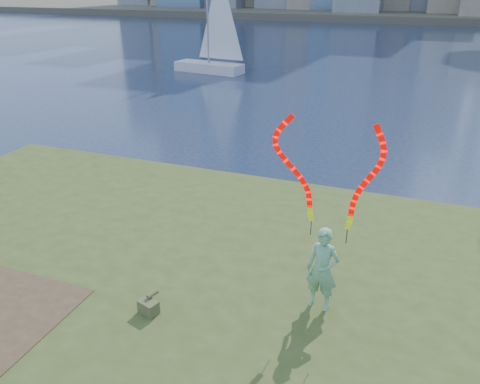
% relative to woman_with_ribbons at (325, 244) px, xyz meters
% --- Properties ---
extents(ground, '(320.00, 320.00, 0.00)m').
position_rel_woman_with_ribbons_xyz_m(ground, '(-3.88, 0.51, -2.20)').
color(ground, '#19253F').
rests_on(ground, ground).
extents(grassy_knoll, '(20.00, 18.00, 0.80)m').
position_rel_woman_with_ribbons_xyz_m(grassy_knoll, '(-3.88, -1.78, -1.86)').
color(grassy_knoll, '#3C4C1B').
rests_on(grassy_knoll, ground).
extents(far_shore, '(320.00, 40.00, 1.20)m').
position_rel_woman_with_ribbons_xyz_m(far_shore, '(-3.88, 95.51, -1.60)').
color(far_shore, '#514B3B').
rests_on(far_shore, ground).
extents(woman_with_ribbons, '(2.07, 0.49, 4.09)m').
position_rel_woman_with_ribbons_xyz_m(woman_with_ribbons, '(0.00, 0.00, 0.00)').
color(woman_with_ribbons, '#127226').
rests_on(woman_with_ribbons, grassy_knoll).
extents(canvas_bag, '(0.43, 0.48, 0.36)m').
position_rel_woman_with_ribbons_xyz_m(canvas_bag, '(-3.06, -1.38, -1.25)').
color(canvas_bag, '#424927').
rests_on(canvas_bag, grassy_knoll).
extents(sailboat, '(5.89, 2.55, 8.83)m').
position_rel_woman_with_ribbons_xyz_m(sailboat, '(-14.02, 26.52, -0.68)').
color(sailboat, silver).
rests_on(sailboat, ground).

